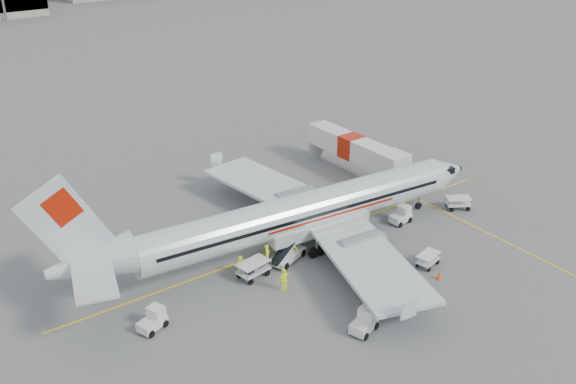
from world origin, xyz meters
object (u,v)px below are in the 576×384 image
aircraft (303,188)px  tug_mid (364,321)px  tug_aft (152,320)px  jet_bridge (351,154)px  belt_loader (288,247)px  tug_fore (401,215)px

aircraft → tug_mid: bearing=-102.3°
tug_mid → tug_aft: tug_mid is taller
aircraft → tug_aft: size_ratio=18.95×
aircraft → jet_bridge: aircraft is taller
tug_mid → tug_aft: bearing=125.1°
belt_loader → tug_mid: size_ratio=2.17×
jet_bridge → tug_mid: (-17.04, -21.22, -1.19)m
belt_loader → tug_mid: (-1.15, -10.50, -0.42)m
aircraft → tug_aft: bearing=-163.2°
aircraft → tug_mid: (-3.66, -11.88, -4.45)m
tug_fore → tug_mid: tug_mid is taller
jet_bridge → tug_fore: (-3.87, -11.40, -1.23)m
belt_loader → tug_aft: size_ratio=2.27×
aircraft → tug_fore: aircraft is taller
belt_loader → tug_fore: (12.03, -0.68, -0.46)m
aircraft → jet_bridge: 16.65m
jet_bridge → belt_loader: size_ratio=3.34×
aircraft → belt_loader: aircraft is taller
jet_bridge → tug_mid: 27.24m
jet_bridge → tug_fore: size_ratio=7.61×
tug_aft → belt_loader: bearing=-13.0°
belt_loader → tug_fore: size_ratio=2.28×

